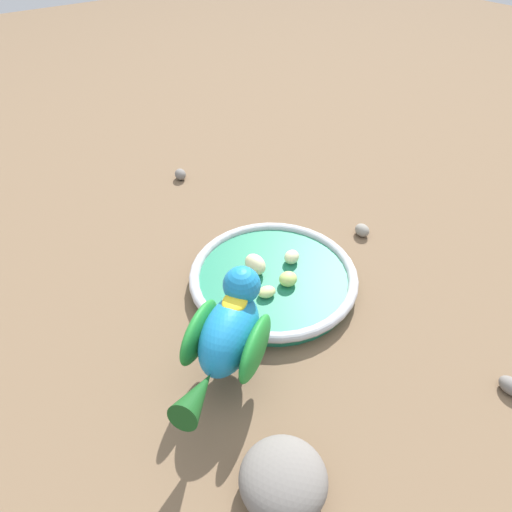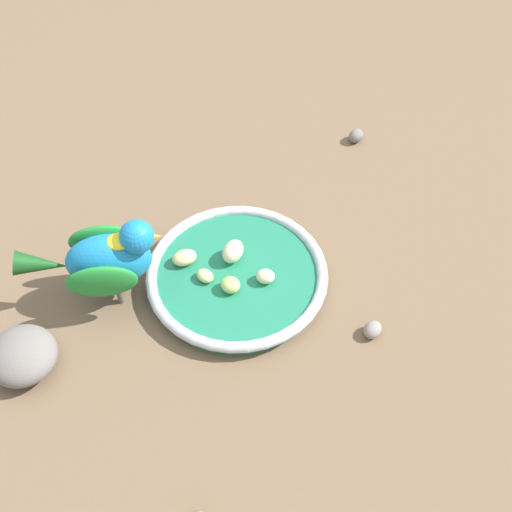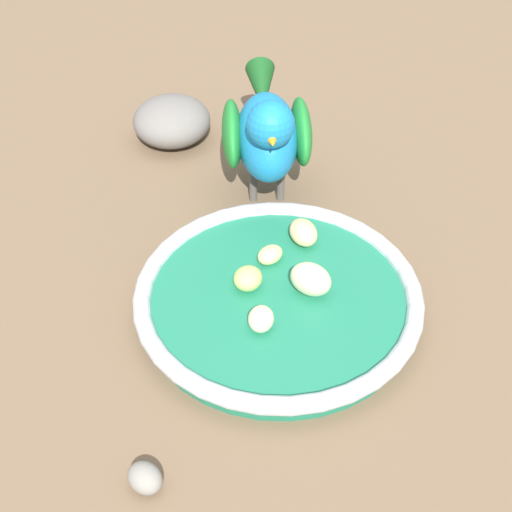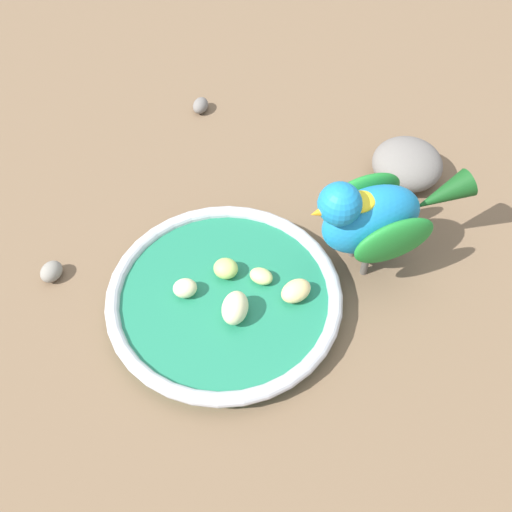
% 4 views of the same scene
% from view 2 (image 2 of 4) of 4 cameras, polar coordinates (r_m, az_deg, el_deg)
% --- Properties ---
extents(ground_plane, '(4.00, 4.00, 0.00)m').
position_cam_2_polar(ground_plane, '(0.88, -3.77, -2.95)').
color(ground_plane, brown).
extents(feeding_bowl, '(0.24, 0.24, 0.03)m').
position_cam_2_polar(feeding_bowl, '(0.87, -1.64, -1.72)').
color(feeding_bowl, '#1E7251').
rests_on(feeding_bowl, ground_plane).
extents(apple_piece_0, '(0.03, 0.04, 0.03)m').
position_cam_2_polar(apple_piece_0, '(0.88, -2.00, 0.40)').
color(apple_piece_0, beige).
rests_on(apple_piece_0, feeding_bowl).
extents(apple_piece_1, '(0.03, 0.03, 0.02)m').
position_cam_2_polar(apple_piece_1, '(0.86, 0.82, -1.77)').
color(apple_piece_1, beige).
rests_on(apple_piece_1, feeding_bowl).
extents(apple_piece_2, '(0.04, 0.04, 0.02)m').
position_cam_2_polar(apple_piece_2, '(0.88, -6.17, -0.14)').
color(apple_piece_2, '#E5C67F').
rests_on(apple_piece_2, feeding_bowl).
extents(apple_piece_3, '(0.03, 0.02, 0.02)m').
position_cam_2_polar(apple_piece_3, '(0.85, -2.12, -2.36)').
color(apple_piece_3, '#B2CC66').
rests_on(apple_piece_3, feeding_bowl).
extents(apple_piece_4, '(0.03, 0.02, 0.01)m').
position_cam_2_polar(apple_piece_4, '(0.86, -4.49, -1.84)').
color(apple_piece_4, '#C6D17A').
rests_on(apple_piece_4, feeding_bowl).
extents(parrot, '(0.17, 0.13, 0.13)m').
position_cam_2_polar(parrot, '(0.84, -12.84, -0.17)').
color(parrot, '#59544C').
rests_on(parrot, ground_plane).
extents(rock_large, '(0.12, 0.12, 0.05)m').
position_cam_2_polar(rock_large, '(0.84, -19.47, -8.09)').
color(rock_large, slate).
rests_on(rock_large, ground_plane).
extents(pebble_0, '(0.03, 0.03, 0.02)m').
position_cam_2_polar(pebble_0, '(0.84, 10.00, -6.26)').
color(pebble_0, gray).
rests_on(pebble_0, ground_plane).
extents(pebble_1, '(0.03, 0.03, 0.02)m').
position_cam_2_polar(pebble_1, '(1.09, 8.60, 10.19)').
color(pebble_1, slate).
rests_on(pebble_1, ground_plane).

